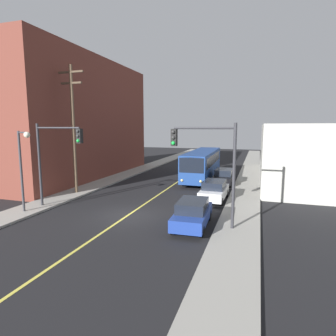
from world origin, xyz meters
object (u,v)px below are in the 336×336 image
object	(u,v)px
traffic_signal_left_corner	(56,150)
parked_car_white	(214,190)
city_bus	(202,163)
street_lamp_left	(23,160)
parked_car_black	(224,177)
traffic_signal_right_corner	(207,155)
utility_pole_near	(73,124)
parked_car_blue	(192,213)

from	to	relation	value
traffic_signal_left_corner	parked_car_white	bearing A→B (deg)	29.47
city_bus	parked_car_white	size ratio (longest dim) A/B	2.75
traffic_signal_left_corner	street_lamp_left	size ratio (longest dim) A/B	1.09
parked_car_black	traffic_signal_right_corner	distance (m)	13.56
parked_car_white	parked_car_black	xyz separation A→B (m)	(-0.01, 6.65, 0.00)
parked_car_white	traffic_signal_left_corner	distance (m)	12.37
utility_pole_near	traffic_signal_left_corner	bearing A→B (deg)	-69.08
city_bus	parked_car_blue	distance (m)	15.82
city_bus	parked_car_black	distance (m)	3.75
traffic_signal_left_corner	traffic_signal_right_corner	world-z (taller)	same
parked_car_white	parked_car_black	bearing A→B (deg)	90.13
traffic_signal_left_corner	street_lamp_left	xyz separation A→B (m)	(-1.42, -1.60, -0.56)
parked_car_blue	parked_car_black	size ratio (longest dim) A/B	1.01
parked_car_black	traffic_signal_right_corner	size ratio (longest dim) A/B	0.74
city_bus	parked_car_blue	xyz separation A→B (m)	(2.43, -15.60, -0.98)
city_bus	traffic_signal_left_corner	size ratio (longest dim) A/B	2.03
parked_car_blue	street_lamp_left	bearing A→B (deg)	-175.52
parked_car_blue	utility_pole_near	bearing A→B (deg)	156.55
street_lamp_left	parked_car_blue	bearing A→B (deg)	4.48
parked_car_white	street_lamp_left	world-z (taller)	street_lamp_left
parked_car_blue	street_lamp_left	distance (m)	11.86
city_bus	street_lamp_left	bearing A→B (deg)	-118.69
parked_car_blue	parked_car_white	size ratio (longest dim) A/B	1.01
traffic_signal_left_corner	traffic_signal_right_corner	size ratio (longest dim) A/B	1.00
parked_car_black	utility_pole_near	world-z (taller)	utility_pole_near
parked_car_blue	traffic_signal_right_corner	distance (m)	3.55
city_bus	parked_car_white	bearing A→B (deg)	-73.22
city_bus	parked_car_blue	world-z (taller)	city_bus
traffic_signal_right_corner	street_lamp_left	size ratio (longest dim) A/B	1.09
street_lamp_left	city_bus	bearing A→B (deg)	61.31
utility_pole_near	traffic_signal_right_corner	distance (m)	13.57
parked_car_black	street_lamp_left	size ratio (longest dim) A/B	0.80
parked_car_black	traffic_signal_left_corner	world-z (taller)	traffic_signal_left_corner
city_bus	parked_car_black	size ratio (longest dim) A/B	2.76
street_lamp_left	utility_pole_near	bearing A→B (deg)	92.46
utility_pole_near	street_lamp_left	world-z (taller)	utility_pole_near
parked_car_white	traffic_signal_right_corner	size ratio (longest dim) A/B	0.74
traffic_signal_right_corner	parked_car_blue	bearing A→B (deg)	-172.86
city_bus	traffic_signal_left_corner	world-z (taller)	traffic_signal_left_corner
parked_car_blue	parked_car_black	xyz separation A→B (m)	(0.28, 13.20, 0.00)
city_bus	traffic_signal_left_corner	bearing A→B (deg)	-117.07
city_bus	utility_pole_near	world-z (taller)	utility_pole_near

